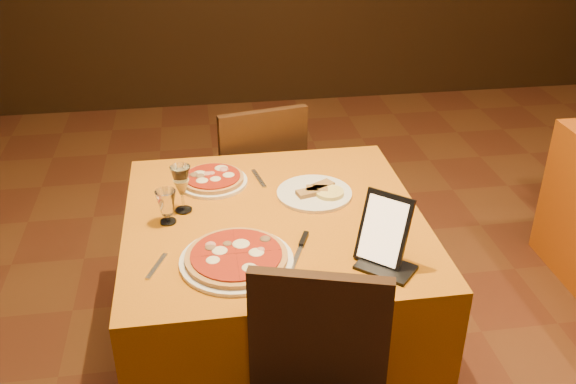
{
  "coord_description": "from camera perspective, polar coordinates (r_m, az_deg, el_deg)",
  "views": [
    {
      "loc": [
        -0.84,
        -1.66,
        1.98
      ],
      "look_at": [
        -0.54,
        0.34,
        0.86
      ],
      "focal_mm": 40.0,
      "sensor_mm": 36.0,
      "label": 1
    }
  ],
  "objects": [
    {
      "name": "fork_near",
      "position": [
        2.16,
        -11.59,
        -6.47
      ],
      "size": [
        0.07,
        0.14,
        0.01
      ],
      "primitive_type": "cube",
      "rotation": [
        0.0,
        0.0,
        1.18
      ],
      "color": "silver",
      "rests_on": "main_table"
    },
    {
      "name": "tablet",
      "position": [
        2.1,
        8.51,
        -3.33
      ],
      "size": [
        0.19,
        0.18,
        0.23
      ],
      "primitive_type": "cube",
      "rotation": [
        -0.35,
        0.0,
        -0.73
      ],
      "color": "black",
      "rests_on": "main_table"
    },
    {
      "name": "water_glass",
      "position": [
        2.36,
        -10.73,
        -1.32
      ],
      "size": [
        0.09,
        0.09,
        0.13
      ],
      "primitive_type": null,
      "rotation": [
        0.0,
        0.0,
        -0.23
      ],
      "color": "silver",
      "rests_on": "main_table"
    },
    {
      "name": "main_table",
      "position": [
        2.6,
        -1.17,
        -9.27
      ],
      "size": [
        1.1,
        1.1,
        0.75
      ],
      "primitive_type": "cube",
      "color": "#C0670C",
      "rests_on": "floor"
    },
    {
      "name": "pizza_far",
      "position": [
        2.62,
        -6.71,
        1.07
      ],
      "size": [
        0.28,
        0.28,
        0.03
      ],
      "rotation": [
        0.0,
        0.0,
        0.33
      ],
      "color": "white",
      "rests_on": "main_table"
    },
    {
      "name": "knife",
      "position": [
        2.17,
        0.91,
        -5.49
      ],
      "size": [
        0.09,
        0.19,
        0.01
      ],
      "primitive_type": "cube",
      "rotation": [
        0.0,
        0.0,
        1.17
      ],
      "color": "silver",
      "rests_on": "main_table"
    },
    {
      "name": "cutlet_dish",
      "position": [
        2.52,
        2.36,
        0.0
      ],
      "size": [
        0.3,
        0.3,
        0.03
      ],
      "rotation": [
        0.0,
        0.0,
        0.43
      ],
      "color": "white",
      "rests_on": "main_table"
    },
    {
      "name": "chair_main_far",
      "position": [
        3.26,
        -3.14,
        0.92
      ],
      "size": [
        0.56,
        0.56,
        0.91
      ],
      "primitive_type": null,
      "rotation": [
        0.0,
        0.0,
        3.34
      ],
      "color": "black",
      "rests_on": "floor"
    },
    {
      "name": "pizza_near",
      "position": [
        2.14,
        -4.6,
        -5.92
      ],
      "size": [
        0.38,
        0.38,
        0.03
      ],
      "rotation": [
        0.0,
        0.0,
        -0.2
      ],
      "color": "white",
      "rests_on": "main_table"
    },
    {
      "name": "wine_glass",
      "position": [
        2.4,
        -9.42,
        0.29
      ],
      "size": [
        0.1,
        0.1,
        0.19
      ],
      "primitive_type": null,
      "rotation": [
        0.0,
        0.0,
        0.42
      ],
      "color": "#D1C076",
      "rests_on": "main_table"
    },
    {
      "name": "fork_far",
      "position": [
        2.64,
        -2.63,
        1.21
      ],
      "size": [
        0.05,
        0.16,
        0.01
      ],
      "primitive_type": "cube",
      "rotation": [
        0.0,
        0.0,
        1.76
      ],
      "color": "silver",
      "rests_on": "main_table"
    }
  ]
}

